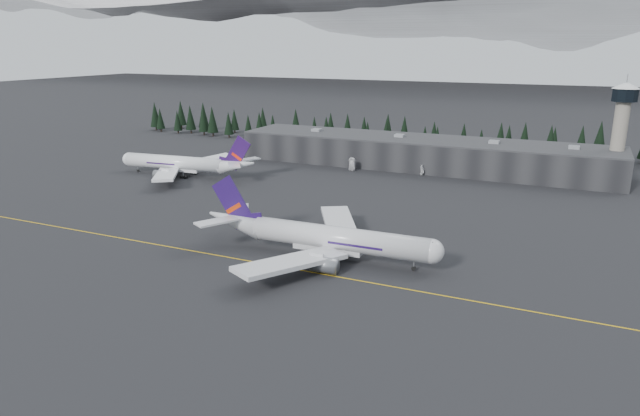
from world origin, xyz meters
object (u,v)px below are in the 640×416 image
at_px(terminal, 421,153).
at_px(jet_main, 319,236).
at_px(control_tower, 621,122).
at_px(gse_vehicle_a, 352,169).
at_px(gse_vehicle_b, 422,174).
at_px(jet_parked, 186,164).

distance_m(terminal, jet_main, 116.84).
xyz_separation_m(control_tower, gse_vehicle_a, (-99.32, -22.48, -22.61)).
bearing_deg(control_tower, jet_main, -120.29).
height_order(terminal, gse_vehicle_b, terminal).
bearing_deg(gse_vehicle_b, jet_main, -6.97).
xyz_separation_m(control_tower, gse_vehicle_b, (-70.12, -18.75, -22.66)).
height_order(terminal, gse_vehicle_a, terminal).
bearing_deg(terminal, jet_main, -87.51).
relative_size(gse_vehicle_a, gse_vehicle_b, 1.32).
xyz_separation_m(terminal, control_tower, (75.00, 3.00, 17.11)).
distance_m(terminal, gse_vehicle_a, 31.64).
bearing_deg(jet_parked, gse_vehicle_b, -160.49).
distance_m(control_tower, jet_parked, 168.91).
bearing_deg(gse_vehicle_b, jet_parked, -71.83).
distance_m(jet_main, jet_parked, 105.71).
bearing_deg(gse_vehicle_a, gse_vehicle_b, 13.27).
distance_m(terminal, gse_vehicle_b, 17.40).
bearing_deg(gse_vehicle_a, control_tower, 18.74).
bearing_deg(terminal, jet_parked, -145.32).
bearing_deg(jet_main, terminal, 90.81).
height_order(jet_main, gse_vehicle_b, jet_main).
height_order(jet_parked, gse_vehicle_b, jet_parked).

